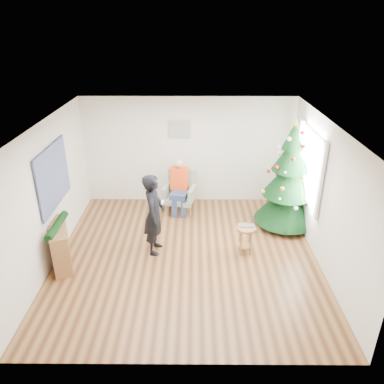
{
  "coord_description": "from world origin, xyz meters",
  "views": [
    {
      "loc": [
        0.14,
        -6.06,
        4.23
      ],
      "look_at": [
        0.1,
        0.6,
        1.1
      ],
      "focal_mm": 35.0,
      "sensor_mm": 36.0,
      "label": 1
    }
  ],
  "objects_px": {
    "standing_man": "(154,214)",
    "console": "(60,245)",
    "christmas_tree": "(289,180)",
    "stool": "(245,240)",
    "armchair": "(180,197)"
  },
  "relations": [
    {
      "from": "stool",
      "to": "armchair",
      "type": "height_order",
      "value": "armchair"
    },
    {
      "from": "stool",
      "to": "console",
      "type": "distance_m",
      "value": 3.49
    },
    {
      "from": "armchair",
      "to": "christmas_tree",
      "type": "bearing_deg",
      "value": -2.9
    },
    {
      "from": "christmas_tree",
      "to": "standing_man",
      "type": "height_order",
      "value": "christmas_tree"
    },
    {
      "from": "christmas_tree",
      "to": "stool",
      "type": "xyz_separation_m",
      "value": [
        -1.01,
        -1.11,
        -0.79
      ]
    },
    {
      "from": "christmas_tree",
      "to": "armchair",
      "type": "height_order",
      "value": "christmas_tree"
    },
    {
      "from": "armchair",
      "to": "standing_man",
      "type": "relative_size",
      "value": 0.6
    },
    {
      "from": "christmas_tree",
      "to": "console",
      "type": "bearing_deg",
      "value": -161.62
    },
    {
      "from": "christmas_tree",
      "to": "console",
      "type": "xyz_separation_m",
      "value": [
        -4.48,
        -1.49,
        -0.69
      ]
    },
    {
      "from": "christmas_tree",
      "to": "armchair",
      "type": "xyz_separation_m",
      "value": [
        -2.34,
        0.67,
        -0.73
      ]
    },
    {
      "from": "standing_man",
      "to": "console",
      "type": "bearing_deg",
      "value": 108.99
    },
    {
      "from": "standing_man",
      "to": "console",
      "type": "height_order",
      "value": "standing_man"
    },
    {
      "from": "stool",
      "to": "console",
      "type": "height_order",
      "value": "console"
    },
    {
      "from": "stool",
      "to": "christmas_tree",
      "type": "bearing_deg",
      "value": 47.77
    },
    {
      "from": "stool",
      "to": "standing_man",
      "type": "height_order",
      "value": "standing_man"
    }
  ]
}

